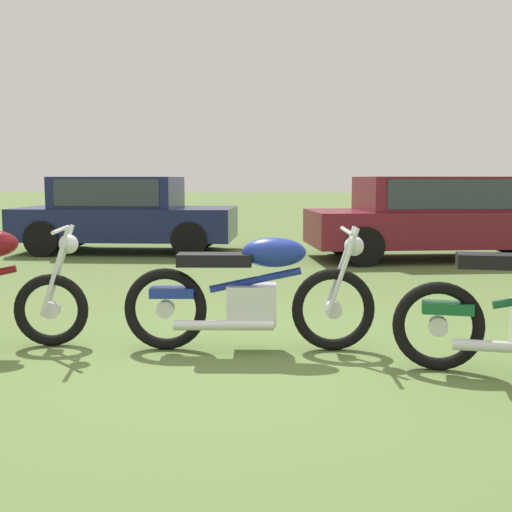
% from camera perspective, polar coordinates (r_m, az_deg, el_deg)
% --- Properties ---
extents(ground_plane, '(120.00, 120.00, 0.00)m').
position_cam_1_polar(ground_plane, '(5.07, -1.41, -9.20)').
color(ground_plane, '#567038').
extents(motorcycle_blue, '(2.05, 0.64, 1.02)m').
position_cam_1_polar(motorcycle_blue, '(5.28, -0.34, -3.23)').
color(motorcycle_blue, black).
rests_on(motorcycle_blue, ground).
extents(car_navy, '(4.08, 1.94, 1.43)m').
position_cam_1_polar(car_navy, '(12.65, -11.56, 3.96)').
color(car_navy, '#161E4C').
rests_on(car_navy, ground).
extents(car_burgundy, '(4.82, 2.50, 1.43)m').
position_cam_1_polar(car_burgundy, '(11.71, 15.75, 3.64)').
color(car_burgundy, maroon).
rests_on(car_burgundy, ground).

